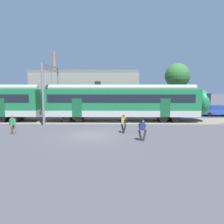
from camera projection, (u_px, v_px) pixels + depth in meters
ground_plane at (91, 135)px, 18.82m from camera, size 160.00×160.00×0.00m
track_bed at (29, 121)px, 26.25m from camera, size 80.00×4.40×0.01m
pedestrian_green at (12, 123)px, 19.07m from camera, size 0.50×0.71×1.67m
pedestrian_yellow at (124, 122)px, 19.45m from camera, size 0.57×0.66×1.67m
pedestrian_navy at (142, 128)px, 16.83m from camera, size 0.71×0.52×1.67m
parked_car_blue at (216, 110)px, 30.18m from camera, size 4.02×1.80×1.54m
catenary_gantry at (51, 85)px, 25.67m from camera, size 0.24×6.64×6.53m
background_building at (86, 92)px, 33.21m from camera, size 15.64×5.00×9.20m
street_tree_right at (177, 76)px, 37.06m from camera, size 4.20×4.20×7.92m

